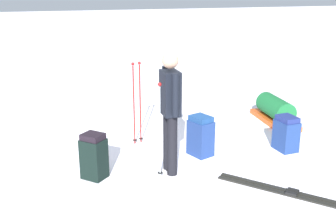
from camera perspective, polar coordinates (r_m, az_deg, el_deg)
name	(u,v)px	position (r m, az deg, el deg)	size (l,w,h in m)	color
ground_plane	(168,153)	(6.42, 0.00, -5.98)	(80.00, 80.00, 0.00)	white
skier_standing	(170,107)	(5.48, 0.31, 0.51)	(0.24, 0.57, 1.70)	black
ski_pair_near	(292,194)	(5.45, 17.09, -11.13)	(1.40, 1.62, 0.05)	black
backpack_large_dark	(201,136)	(6.26, 4.61, -3.61)	(0.37, 0.42, 0.63)	navy
backpack_bright	(94,156)	(5.60, -10.41, -6.39)	(0.40, 0.40, 0.64)	black
backpack_small_spare	(286,134)	(6.70, 16.32, -3.15)	(0.29, 0.37, 0.57)	navy
ski_poles_planted_near	(164,125)	(5.41, -0.54, -2.07)	(0.20, 0.11, 1.34)	#B1BFC6
ski_poles_planted_far	(137,99)	(6.60, -4.40, 1.60)	(0.19, 0.10, 1.37)	maroon
gear_sled	(275,111)	(8.04, 14.87, -0.05)	(0.60, 1.34, 0.49)	#DA511B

